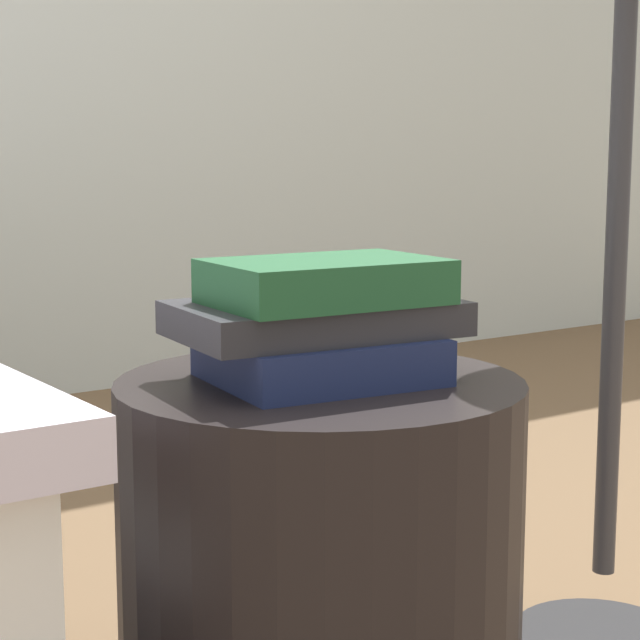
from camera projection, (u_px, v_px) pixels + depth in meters
side_table at (320, 573)px, 1.25m from camera, size 0.45×0.45×0.44m
book_navy at (316, 358)px, 1.21m from camera, size 0.25×0.22×0.05m
book_charcoal at (318, 318)px, 1.21m from camera, size 0.32×0.22×0.04m
book_forest at (327, 281)px, 1.19m from camera, size 0.25×0.18×0.05m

